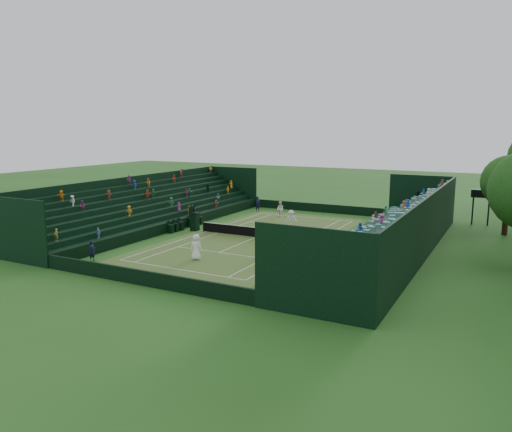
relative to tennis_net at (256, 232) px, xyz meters
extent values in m
plane|color=#27561B|center=(0.00, 0.00, -0.53)|extent=(160.00, 160.00, 0.00)
cube|color=#2F7125|center=(0.00, 0.00, -0.52)|extent=(12.97, 26.77, 0.01)
cube|color=black|center=(0.00, 15.88, -0.03)|extent=(17.17, 0.20, 1.00)
cube|color=black|center=(0.00, -15.88, -0.03)|extent=(17.17, 0.20, 1.00)
cube|color=black|center=(8.48, 0.00, -0.03)|extent=(0.20, 31.77, 1.00)
cube|color=black|center=(-8.48, 0.00, -0.03)|extent=(0.20, 31.77, 1.00)
cube|color=black|center=(8.98, 0.00, -0.03)|extent=(0.80, 32.00, 1.00)
cube|color=black|center=(9.79, 0.00, 0.20)|extent=(0.80, 32.00, 1.45)
cube|color=black|center=(10.58, 0.00, 0.42)|extent=(0.80, 32.00, 1.90)
cube|color=black|center=(11.38, 0.00, 0.65)|extent=(0.80, 32.00, 2.35)
cube|color=black|center=(12.18, 0.00, 0.87)|extent=(0.80, 32.00, 2.80)
cube|color=black|center=(12.98, 0.00, 1.10)|extent=(0.80, 32.00, 3.25)
cube|color=black|center=(13.79, 0.00, 1.32)|extent=(0.80, 32.00, 3.70)
cube|color=black|center=(14.59, 0.00, 1.55)|extent=(0.80, 32.00, 4.15)
cube|color=black|center=(15.08, 0.00, 1.92)|extent=(0.20, 32.00, 4.90)
cube|color=black|center=(-8.98, 0.00, -0.03)|extent=(0.80, 32.00, 1.00)
cube|color=black|center=(-9.79, 0.00, 0.20)|extent=(0.80, 32.00, 1.45)
cube|color=black|center=(-10.58, 0.00, 0.42)|extent=(0.80, 32.00, 1.90)
cube|color=black|center=(-11.38, 0.00, 0.65)|extent=(0.80, 32.00, 2.35)
cube|color=black|center=(-12.18, 0.00, 0.87)|extent=(0.80, 32.00, 2.80)
cube|color=black|center=(-12.98, 0.00, 1.10)|extent=(0.80, 32.00, 3.25)
cube|color=black|center=(-13.79, 0.00, 1.32)|extent=(0.80, 32.00, 3.70)
cube|color=black|center=(-14.59, 0.00, 1.55)|extent=(0.80, 32.00, 4.15)
cube|color=black|center=(-15.08, 0.00, 1.92)|extent=(0.20, 32.00, 4.90)
cylinder|color=black|center=(-5.79, 0.00, 0.00)|extent=(0.10, 0.10, 1.06)
cylinder|color=black|center=(5.79, 0.00, 0.00)|extent=(0.10, 0.10, 1.06)
cube|color=black|center=(0.00, 0.00, -0.07)|extent=(11.57, 0.02, 0.86)
cube|color=white|center=(0.00, 0.00, 0.40)|extent=(11.57, 0.04, 0.07)
cylinder|color=black|center=(17.00, 16.00, 0.97)|extent=(0.16, 0.16, 3.00)
cylinder|color=black|center=(18.50, 16.00, 0.97)|extent=(0.16, 0.16, 3.00)
cube|color=black|center=(17.75, 16.00, 2.77)|extent=(2.00, 1.00, 0.80)
cylinder|color=black|center=(20.17, 11.83, 0.82)|extent=(0.50, 0.50, 2.70)
sphere|color=#1A4112|center=(20.17, 11.83, 4.49)|extent=(4.94, 4.94, 4.94)
cube|color=black|center=(-6.73, -0.07, 0.34)|extent=(0.67, 0.67, 1.73)
cube|color=black|center=(-6.73, -0.07, 1.25)|extent=(0.86, 0.86, 0.10)
cube|color=black|center=(-7.06, -0.07, 1.58)|extent=(0.08, 0.86, 0.67)
imported|color=black|center=(-6.73, -0.07, 1.74)|extent=(0.45, 0.52, 0.89)
cube|color=black|center=(-8.11, -2.10, -0.11)|extent=(0.51, 0.51, 0.82)
cube|color=black|center=(-8.37, -2.10, 0.40)|extent=(0.06, 0.51, 0.51)
cube|color=black|center=(-8.11, -1.30, -0.11)|extent=(0.51, 0.51, 0.82)
cube|color=black|center=(-8.37, -1.30, 0.40)|extent=(0.06, 0.51, 0.51)
cube|color=black|center=(-8.11, -0.50, -0.11)|extent=(0.51, 0.51, 0.82)
cube|color=black|center=(-8.37, -0.50, 0.40)|extent=(0.06, 0.51, 0.51)
cube|color=black|center=(-8.11, 1.30, -0.11)|extent=(0.51, 0.51, 0.82)
cube|color=black|center=(-8.37, 1.30, 0.40)|extent=(0.06, 0.51, 0.51)
cube|color=black|center=(-8.11, 2.10, -0.11)|extent=(0.51, 0.51, 0.82)
cube|color=black|center=(-8.37, 2.10, 0.40)|extent=(0.06, 0.51, 0.51)
cube|color=black|center=(-8.11, 2.90, -0.11)|extent=(0.51, 0.51, 0.82)
cube|color=black|center=(-8.37, 2.90, 0.40)|extent=(0.06, 0.51, 0.51)
imported|color=white|center=(-0.37, -9.08, 0.47)|extent=(1.05, 0.76, 2.00)
imported|color=silver|center=(3.70, -5.17, 0.48)|extent=(0.88, 0.81, 2.01)
imported|color=white|center=(-2.56, 10.77, 0.36)|extent=(1.04, 0.93, 1.76)
imported|color=silver|center=(1.09, 5.51, 0.38)|extent=(1.33, 1.02, 1.82)
imported|color=black|center=(-6.49, 12.81, 0.38)|extent=(0.67, 0.78, 1.82)
imported|color=black|center=(-7.06, -13.10, 0.28)|extent=(0.45, 0.63, 1.61)
camera|label=1|loc=(20.85, -39.61, 9.45)|focal=35.00mm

